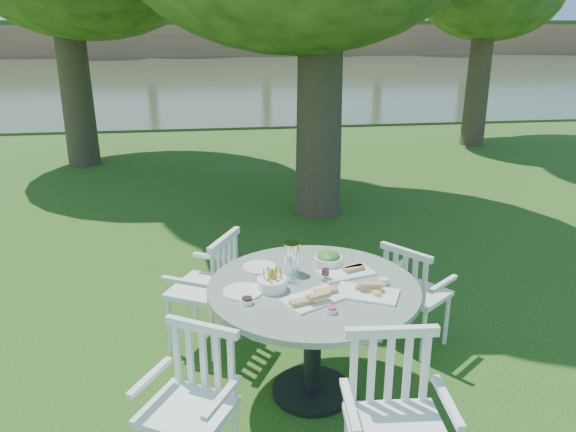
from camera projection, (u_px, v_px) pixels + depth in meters
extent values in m
plane|color=#15370B|center=(291.00, 312.00, 5.08)|extent=(140.00, 140.00, 0.00)
cylinder|color=black|center=(312.00, 390.00, 3.97)|extent=(0.56, 0.56, 0.04)
cylinder|color=black|center=(313.00, 341.00, 3.84)|extent=(0.12, 0.12, 0.76)
cylinder|color=slate|center=(313.00, 288.00, 3.71)|extent=(1.40, 1.40, 0.04)
cylinder|color=white|center=(447.00, 320.00, 4.51)|extent=(0.03, 0.03, 0.44)
cylinder|color=white|center=(406.00, 304.00, 4.77)|extent=(0.03, 0.03, 0.44)
cylinder|color=white|center=(423.00, 336.00, 4.28)|extent=(0.03, 0.03, 0.44)
cylinder|color=white|center=(382.00, 318.00, 4.53)|extent=(0.03, 0.03, 0.44)
cube|color=white|center=(416.00, 293.00, 4.44)|extent=(0.59, 0.60, 0.04)
cube|color=white|center=(404.00, 277.00, 4.25)|extent=(0.30, 0.38, 0.45)
cylinder|color=white|center=(196.00, 302.00, 4.77)|extent=(0.04, 0.04, 0.47)
cylinder|color=white|center=(170.00, 325.00, 4.39)|extent=(0.04, 0.04, 0.47)
cylinder|color=white|center=(236.00, 309.00, 4.64)|extent=(0.04, 0.04, 0.47)
cylinder|color=white|center=(213.00, 334.00, 4.27)|extent=(0.04, 0.04, 0.47)
cube|color=white|center=(202.00, 288.00, 4.43)|extent=(0.61, 0.63, 0.04)
cube|color=white|center=(225.00, 267.00, 4.29)|extent=(0.26, 0.44, 0.48)
cylinder|color=white|center=(177.00, 418.00, 3.39)|extent=(0.04, 0.04, 0.45)
cube|color=white|center=(187.00, 411.00, 3.08)|extent=(0.61, 0.59, 0.04)
cube|color=white|center=(204.00, 359.00, 3.18)|extent=(0.41, 0.27, 0.46)
cube|color=white|center=(397.00, 431.00, 2.87)|extent=(0.53, 0.49, 0.04)
cube|color=white|center=(389.00, 369.00, 3.00)|extent=(0.50, 0.08, 0.50)
cube|color=white|center=(314.00, 299.00, 3.51)|extent=(0.44, 0.38, 0.01)
cube|color=white|center=(367.00, 294.00, 3.57)|extent=(0.45, 0.38, 0.02)
cube|color=white|center=(346.00, 273.00, 3.87)|extent=(0.41, 0.29, 0.02)
cylinder|color=white|center=(243.00, 291.00, 3.61)|extent=(0.26, 0.26, 0.01)
cylinder|color=white|center=(259.00, 267.00, 3.96)|extent=(0.23, 0.23, 0.01)
cylinder|color=white|center=(272.00, 284.00, 3.64)|extent=(0.19, 0.19, 0.08)
cylinder|color=white|center=(328.00, 261.00, 3.99)|extent=(0.20, 0.20, 0.07)
cylinder|color=silver|center=(292.00, 258.00, 3.86)|extent=(0.11, 0.11, 0.22)
cylinder|color=white|center=(326.00, 269.00, 3.75)|extent=(0.06, 0.06, 0.17)
cylinder|color=white|center=(295.00, 272.00, 3.78)|extent=(0.06, 0.06, 0.10)
cylinder|color=white|center=(292.00, 276.00, 3.73)|extent=(0.06, 0.06, 0.10)
cylinder|color=white|center=(331.00, 311.00, 3.35)|extent=(0.07, 0.07, 0.03)
cylinder|color=white|center=(376.00, 295.00, 3.54)|extent=(0.06, 0.06, 0.03)
cylinder|color=white|center=(383.00, 282.00, 3.72)|extent=(0.07, 0.07, 0.03)
cylinder|color=white|center=(247.00, 302.00, 3.46)|extent=(0.07, 0.07, 0.03)
cube|color=#2E3620|center=(221.00, 76.00, 26.58)|extent=(100.00, 28.00, 0.12)
cube|color=brown|center=(215.00, 41.00, 40.71)|extent=(100.00, 3.00, 2.20)
cube|color=#15370B|center=(212.00, 22.00, 47.31)|extent=(100.00, 18.00, 0.30)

